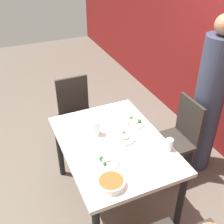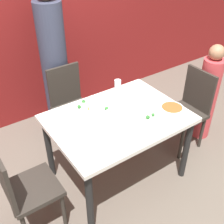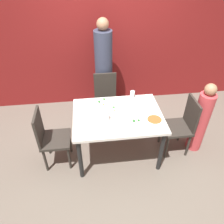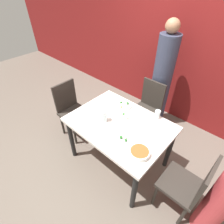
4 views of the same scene
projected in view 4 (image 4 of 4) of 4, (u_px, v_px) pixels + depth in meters
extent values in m
plane|color=#60564C|center=(118.00, 159.00, 2.61)|extent=(10.00, 10.00, 0.00)
cube|color=maroon|center=(187.00, 43.00, 2.62)|extent=(10.00, 0.06, 2.70)
cube|color=silver|center=(120.00, 124.00, 2.15)|extent=(1.22, 0.90, 0.04)
cylinder|color=black|center=(71.00, 139.00, 2.46)|extent=(0.06, 0.06, 0.71)
cylinder|color=black|center=(134.00, 191.00, 1.88)|extent=(0.06, 0.06, 0.71)
cylinder|color=black|center=(109.00, 113.00, 2.90)|extent=(0.06, 0.06, 0.71)
cylinder|color=black|center=(169.00, 149.00, 2.32)|extent=(0.06, 0.06, 0.71)
cube|color=#2D2823|center=(144.00, 112.00, 2.79)|extent=(0.40, 0.40, 0.04)
cube|color=#2D2823|center=(153.00, 94.00, 2.74)|extent=(0.38, 0.03, 0.46)
cylinder|color=#2D2823|center=(129.00, 123.00, 2.93)|extent=(0.04, 0.04, 0.42)
cylinder|color=#2D2823|center=(145.00, 133.00, 2.75)|extent=(0.04, 0.04, 0.42)
cylinder|color=#2D2823|center=(140.00, 114.00, 3.11)|extent=(0.04, 0.04, 0.42)
cylinder|color=#2D2823|center=(157.00, 122.00, 2.94)|extent=(0.04, 0.04, 0.42)
cube|color=#2D2823|center=(180.00, 184.00, 1.86)|extent=(0.40, 0.40, 0.04)
cube|color=#2D2823|center=(206.00, 183.00, 1.60)|extent=(0.03, 0.38, 0.46)
cylinder|color=#2D2823|center=(169.00, 175.00, 2.18)|extent=(0.04, 0.04, 0.42)
cylinder|color=#2D2823|center=(155.00, 195.00, 2.00)|extent=(0.04, 0.04, 0.42)
cylinder|color=#2D2823|center=(195.00, 193.00, 2.01)|extent=(0.04, 0.04, 0.42)
cylinder|color=#2D2823|center=(182.00, 216.00, 1.82)|extent=(0.04, 0.04, 0.42)
cube|color=#2D2823|center=(75.00, 113.00, 2.76)|extent=(0.40, 0.40, 0.04)
cube|color=#2D2823|center=(65.00, 96.00, 2.70)|extent=(0.03, 0.38, 0.46)
cylinder|color=#2D2823|center=(75.00, 134.00, 2.73)|extent=(0.04, 0.04, 0.42)
cylinder|color=#2D2823|center=(91.00, 124.00, 2.91)|extent=(0.04, 0.04, 0.42)
cylinder|color=#2D2823|center=(62.00, 124.00, 2.90)|extent=(0.04, 0.04, 0.42)
cylinder|color=#2D2823|center=(78.00, 115.00, 3.09)|extent=(0.04, 0.04, 0.42)
cylinder|color=#33384C|center=(161.00, 85.00, 2.80)|extent=(0.30, 0.30, 1.54)
sphere|color=#9E7051|center=(173.00, 26.00, 2.25)|extent=(0.19, 0.19, 0.19)
cylinder|color=#C63D42|center=(217.00, 205.00, 1.63)|extent=(0.23, 0.23, 1.00)
cylinder|color=white|center=(139.00, 152.00, 1.76)|extent=(0.21, 0.21, 0.05)
cylinder|color=#BC5123|center=(140.00, 151.00, 1.74)|extent=(0.19, 0.19, 0.01)
cylinder|color=white|center=(123.00, 106.00, 2.39)|extent=(0.24, 0.24, 0.02)
ellipsoid|color=white|center=(124.00, 104.00, 2.39)|extent=(0.09, 0.09, 0.02)
sphere|color=#2D702D|center=(121.00, 103.00, 2.40)|extent=(0.03, 0.03, 0.03)
cone|color=orange|center=(121.00, 107.00, 2.34)|extent=(0.02, 0.02, 0.03)
sphere|color=#2D702D|center=(128.00, 103.00, 2.39)|extent=(0.04, 0.04, 0.04)
cone|color=orange|center=(122.00, 107.00, 2.34)|extent=(0.02, 0.02, 0.03)
cylinder|color=white|center=(124.00, 139.00, 1.93)|extent=(0.23, 0.23, 0.02)
ellipsoid|color=white|center=(124.00, 136.00, 1.93)|extent=(0.08, 0.08, 0.02)
sphere|color=#2D702D|center=(126.00, 140.00, 1.88)|extent=(0.03, 0.03, 0.03)
sphere|color=#2D702D|center=(121.00, 137.00, 1.91)|extent=(0.04, 0.04, 0.04)
cylinder|color=white|center=(124.00, 118.00, 2.20)|extent=(0.23, 0.23, 0.02)
ellipsoid|color=white|center=(125.00, 116.00, 2.18)|extent=(0.10, 0.10, 0.03)
cone|color=orange|center=(121.00, 117.00, 2.18)|extent=(0.01, 0.01, 0.02)
sphere|color=#2D702D|center=(124.00, 114.00, 2.20)|extent=(0.04, 0.04, 0.04)
cylinder|color=silver|center=(157.00, 114.00, 2.18)|extent=(0.07, 0.07, 0.11)
cylinder|color=silver|center=(104.00, 116.00, 2.12)|extent=(0.08, 0.08, 0.15)
cube|color=white|center=(95.00, 127.00, 2.07)|extent=(0.14, 0.14, 0.01)
cube|color=silver|center=(88.00, 119.00, 2.19)|extent=(0.18, 0.03, 0.01)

